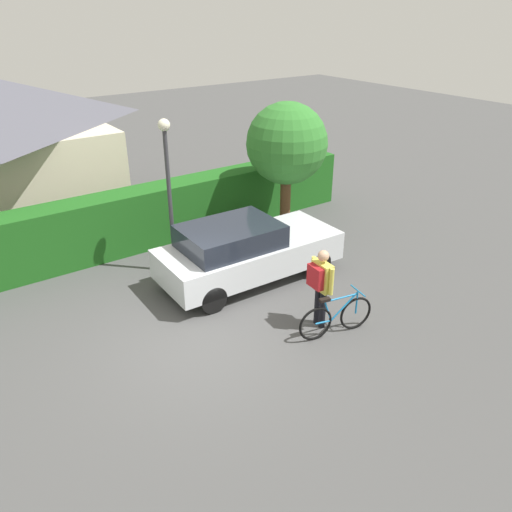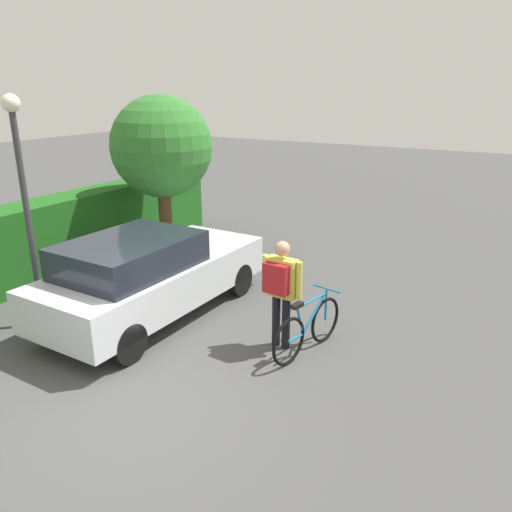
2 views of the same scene
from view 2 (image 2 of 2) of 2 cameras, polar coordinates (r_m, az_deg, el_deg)
ground_plane at (r=6.94m, az=-13.49°, el=-16.36°), size 60.00×60.00×0.00m
parked_car_near at (r=9.02m, az=-11.93°, el=-2.02°), size 4.48×1.92×1.54m
bicycle at (r=7.84m, az=5.86°, el=-8.11°), size 1.67×0.53×0.92m
person_rider at (r=7.68m, az=2.78°, el=-3.21°), size 0.38×0.69×1.74m
street_lamp at (r=8.86m, az=-24.83°, el=7.72°), size 0.28×0.28×3.81m
tree_kerbside at (r=11.67m, az=-10.59°, el=11.89°), size 2.26×2.26×3.75m
fire_hydrant at (r=10.18m, az=-16.91°, el=-2.32°), size 0.20×0.20×0.81m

